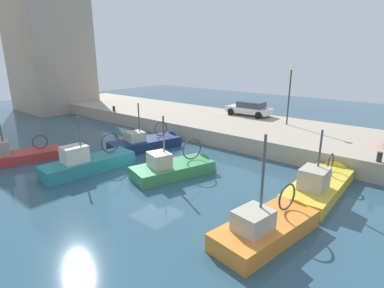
{
  "coord_description": "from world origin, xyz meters",
  "views": [
    {
      "loc": [
        -11.19,
        -12.23,
        6.83
      ],
      "look_at": [
        3.38,
        0.05,
        1.2
      ],
      "focal_mm": 28.29,
      "sensor_mm": 36.0,
      "label": 1
    }
  ],
  "objects_px": {
    "parked_car_white": "(250,108)",
    "mooring_bollard_mid": "(379,157)",
    "quay_streetlamp": "(290,85)",
    "fishing_boat_teal": "(94,167)",
    "fishing_boat_orange": "(271,232)",
    "mooring_bollard_north": "(114,109)",
    "fishing_boat_green": "(179,172)",
    "fishing_boat_navy": "(150,147)",
    "fishing_boat_red": "(21,159)",
    "fishing_boat_yellow": "(321,188)"
  },
  "relations": [
    {
      "from": "fishing_boat_orange",
      "to": "mooring_bollard_north",
      "type": "xyz_separation_m",
      "value": [
        8.53,
        21.87,
        1.36
      ]
    },
    {
      "from": "fishing_boat_yellow",
      "to": "quay_streetlamp",
      "type": "xyz_separation_m",
      "value": [
        8.67,
        5.75,
        4.33
      ]
    },
    {
      "from": "fishing_boat_navy",
      "to": "fishing_boat_red",
      "type": "distance_m",
      "value": 8.75
    },
    {
      "from": "fishing_boat_green",
      "to": "fishing_boat_red",
      "type": "bearing_deg",
      "value": 118.5
    },
    {
      "from": "fishing_boat_red",
      "to": "quay_streetlamp",
      "type": "bearing_deg",
      "value": -33.01
    },
    {
      "from": "fishing_boat_yellow",
      "to": "fishing_boat_red",
      "type": "xyz_separation_m",
      "value": [
        -8.34,
        16.8,
        0.01
      ]
    },
    {
      "from": "fishing_boat_yellow",
      "to": "quay_streetlamp",
      "type": "relative_size",
      "value": 1.38
    },
    {
      "from": "fishing_boat_orange",
      "to": "fishing_boat_red",
      "type": "relative_size",
      "value": 0.85
    },
    {
      "from": "fishing_boat_yellow",
      "to": "fishing_boat_orange",
      "type": "xyz_separation_m",
      "value": [
        -5.51,
        0.16,
        -0.01
      ]
    },
    {
      "from": "fishing_boat_red",
      "to": "quay_streetlamp",
      "type": "distance_m",
      "value": 20.74
    },
    {
      "from": "fishing_boat_navy",
      "to": "quay_streetlamp",
      "type": "bearing_deg",
      "value": -35.96
    },
    {
      "from": "mooring_bollard_mid",
      "to": "quay_streetlamp",
      "type": "distance_m",
      "value": 10.02
    },
    {
      "from": "fishing_boat_teal",
      "to": "fishing_boat_red",
      "type": "relative_size",
      "value": 0.96
    },
    {
      "from": "fishing_boat_green",
      "to": "fishing_boat_teal",
      "type": "bearing_deg",
      "value": 122.72
    },
    {
      "from": "fishing_boat_green",
      "to": "fishing_boat_orange",
      "type": "relative_size",
      "value": 1.03
    },
    {
      "from": "fishing_boat_navy",
      "to": "mooring_bollard_north",
      "type": "relative_size",
      "value": 11.48
    },
    {
      "from": "parked_car_white",
      "to": "fishing_boat_red",
      "type": "bearing_deg",
      "value": 160.01
    },
    {
      "from": "fishing_boat_yellow",
      "to": "mooring_bollard_mid",
      "type": "distance_m",
      "value": 3.85
    },
    {
      "from": "fishing_boat_navy",
      "to": "mooring_bollard_mid",
      "type": "relative_size",
      "value": 11.48
    },
    {
      "from": "fishing_boat_green",
      "to": "mooring_bollard_mid",
      "type": "xyz_separation_m",
      "value": [
        6.18,
        -9.24,
        1.37
      ]
    },
    {
      "from": "fishing_boat_green",
      "to": "fishing_boat_teal",
      "type": "relative_size",
      "value": 0.91
    },
    {
      "from": "mooring_bollard_mid",
      "to": "fishing_boat_yellow",
      "type": "bearing_deg",
      "value": 146.91
    },
    {
      "from": "mooring_bollard_mid",
      "to": "fishing_boat_teal",
      "type": "bearing_deg",
      "value": 123.44
    },
    {
      "from": "fishing_boat_green",
      "to": "parked_car_white",
      "type": "bearing_deg",
      "value": 12.15
    },
    {
      "from": "fishing_boat_navy",
      "to": "fishing_boat_red",
      "type": "relative_size",
      "value": 0.94
    },
    {
      "from": "fishing_boat_yellow",
      "to": "fishing_boat_red",
      "type": "height_order",
      "value": "fishing_boat_yellow"
    },
    {
      "from": "fishing_boat_navy",
      "to": "mooring_bollard_mid",
      "type": "xyz_separation_m",
      "value": [
        3.72,
        -14.51,
        1.39
      ]
    },
    {
      "from": "quay_streetlamp",
      "to": "mooring_bollard_mid",
      "type": "bearing_deg",
      "value": -126.2
    },
    {
      "from": "parked_car_white",
      "to": "mooring_bollard_mid",
      "type": "xyz_separation_m",
      "value": [
        -7.02,
        -12.08,
        -0.43
      ]
    },
    {
      "from": "fishing_boat_green",
      "to": "fishing_boat_red",
      "type": "relative_size",
      "value": 0.87
    },
    {
      "from": "quay_streetlamp",
      "to": "fishing_boat_yellow",
      "type": "bearing_deg",
      "value": -146.45
    },
    {
      "from": "parked_car_white",
      "to": "fishing_boat_yellow",
      "type": "bearing_deg",
      "value": -134.81
    },
    {
      "from": "fishing_boat_teal",
      "to": "mooring_bollard_mid",
      "type": "bearing_deg",
      "value": -56.56
    },
    {
      "from": "fishing_boat_orange",
      "to": "mooring_bollard_mid",
      "type": "relative_size",
      "value": 10.35
    },
    {
      "from": "fishing_boat_orange",
      "to": "fishing_boat_yellow",
      "type": "bearing_deg",
      "value": -1.71
    },
    {
      "from": "fishing_boat_green",
      "to": "quay_streetlamp",
      "type": "xyz_separation_m",
      "value": [
        11.83,
        -1.52,
        4.34
      ]
    },
    {
      "from": "fishing_boat_red",
      "to": "mooring_bollard_mid",
      "type": "bearing_deg",
      "value": -58.82
    },
    {
      "from": "parked_car_white",
      "to": "fishing_boat_orange",
      "type": "bearing_deg",
      "value": -147.4
    },
    {
      "from": "fishing_boat_green",
      "to": "fishing_boat_red",
      "type": "height_order",
      "value": "fishing_boat_green"
    },
    {
      "from": "mooring_bollard_mid",
      "to": "quay_streetlamp",
      "type": "bearing_deg",
      "value": 53.8
    },
    {
      "from": "quay_streetlamp",
      "to": "fishing_boat_teal",
      "type": "bearing_deg",
      "value": 157.81
    },
    {
      "from": "mooring_bollard_mid",
      "to": "quay_streetlamp",
      "type": "height_order",
      "value": "quay_streetlamp"
    },
    {
      "from": "fishing_boat_navy",
      "to": "mooring_bollard_mid",
      "type": "height_order",
      "value": "fishing_boat_navy"
    },
    {
      "from": "parked_car_white",
      "to": "quay_streetlamp",
      "type": "distance_m",
      "value": 5.24
    },
    {
      "from": "quay_streetlamp",
      "to": "mooring_bollard_north",
      "type": "bearing_deg",
      "value": 109.14
    },
    {
      "from": "parked_car_white",
      "to": "quay_streetlamp",
      "type": "relative_size",
      "value": 0.91
    },
    {
      "from": "mooring_bollard_north",
      "to": "quay_streetlamp",
      "type": "distance_m",
      "value": 17.49
    },
    {
      "from": "fishing_boat_green",
      "to": "fishing_boat_teal",
      "type": "height_order",
      "value": "fishing_boat_green"
    },
    {
      "from": "fishing_boat_red",
      "to": "parked_car_white",
      "type": "relative_size",
      "value": 1.54
    },
    {
      "from": "fishing_boat_red",
      "to": "parked_car_white",
      "type": "xyz_separation_m",
      "value": [
        18.38,
        -6.69,
        1.77
      ]
    }
  ]
}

